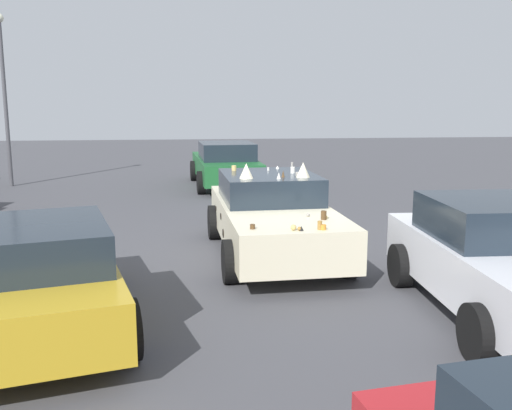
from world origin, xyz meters
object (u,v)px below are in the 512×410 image
object	(u,v)px
parked_sedan_behind_left	(35,274)
parked_sedan_row_back_center	(505,259)
art_car_decorated	(272,215)
lot_lamp_post	(4,86)
parked_sedan_behind_right	(226,164)

from	to	relation	value
parked_sedan_behind_left	parked_sedan_row_back_center	distance (m)	5.70
art_car_decorated	lot_lamp_post	world-z (taller)	lot_lamp_post
art_car_decorated	lot_lamp_post	xyz separation A→B (m)	(8.91, 6.99, 2.38)
parked_sedan_row_back_center	lot_lamp_post	world-z (taller)	lot_lamp_post
parked_sedan_behind_left	parked_sedan_row_back_center	world-z (taller)	parked_sedan_row_back_center
art_car_decorated	parked_sedan_behind_right	size ratio (longest dim) A/B	0.97
art_car_decorated	parked_sedan_row_back_center	world-z (taller)	art_car_decorated
parked_sedan_behind_left	parked_sedan_behind_right	distance (m)	11.45
art_car_decorated	parked_sedan_behind_right	distance (m)	8.06
art_car_decorated	lot_lamp_post	distance (m)	11.57
art_car_decorated	parked_sedan_row_back_center	bearing A→B (deg)	35.96
art_car_decorated	parked_sedan_behind_left	xyz separation A→B (m)	(-3.02, 3.21, -0.02)
parked_sedan_behind_left	parked_sedan_row_back_center	bearing A→B (deg)	-105.42
parked_sedan_row_back_center	lot_lamp_post	xyz separation A→B (m)	(12.05, 9.48, 2.38)
parked_sedan_behind_right	art_car_decorated	bearing A→B (deg)	178.55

